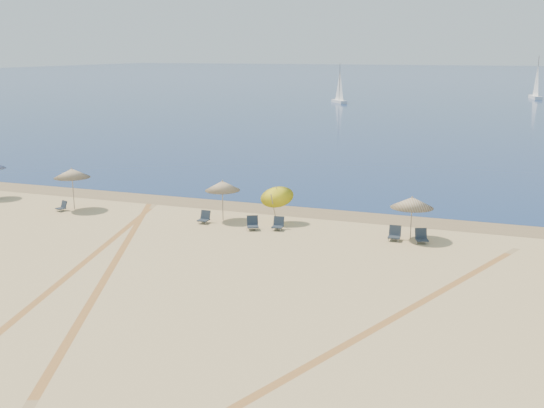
{
  "coord_description": "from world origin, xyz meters",
  "views": [
    {
      "loc": [
        11.86,
        -13.01,
        9.61
      ],
      "look_at": [
        0.0,
        20.0,
        1.3
      ],
      "focal_mm": 43.08,
      "sensor_mm": 36.0,
      "label": 1
    }
  ],
  "objects": [
    {
      "name": "chair_3",
      "position": [
        -3.91,
        19.49,
        0.31
      ],
      "size": [
        0.58,
        0.68,
        0.69
      ],
      "rotation": [
        0.0,
        0.0,
        -0.02
      ],
      "color": "#1B232D",
      "rests_on": "ground"
    },
    {
      "name": "chair_4",
      "position": [
        -0.82,
        19.14,
        0.33
      ],
      "size": [
        0.86,
        0.91,
        0.74
      ],
      "rotation": [
        0.0,
        0.0,
        0.43
      ],
      "color": "#1B232D",
      "rests_on": "ground"
    },
    {
      "name": "umbrella_3",
      "position": [
        -0.05,
        20.85,
        1.74
      ],
      "size": [
        1.89,
        1.93,
        2.43
      ],
      "color": "gray",
      "rests_on": "ground"
    },
    {
      "name": "wet_sand",
      "position": [
        0.0,
        24.0,
        0.0
      ],
      "size": [
        500.0,
        500.0,
        0.0
      ],
      "primitive_type": "plane",
      "color": "olive",
      "rests_on": "ground"
    },
    {
      "name": "sailboat_2",
      "position": [
        16.95,
        129.76,
        2.55
      ],
      "size": [
        2.52,
        5.84,
        8.45
      ],
      "rotation": [
        0.0,
        0.0,
        0.2
      ],
      "color": "white",
      "rests_on": "ocean"
    },
    {
      "name": "umbrella_1",
      "position": [
        -12.93,
        19.75,
        2.26
      ],
      "size": [
        2.2,
        2.2,
        2.6
      ],
      "color": "gray",
      "rests_on": "ground"
    },
    {
      "name": "tire_tracks",
      "position": [
        -1.07,
        9.28,
        0.0
      ],
      "size": [
        49.55,
        43.51,
        0.0
      ],
      "color": "tan",
      "rests_on": "ground"
    },
    {
      "name": "umbrella_4",
      "position": [
        7.61,
        20.2,
        1.95
      ],
      "size": [
        2.22,
        2.22,
        2.29
      ],
      "color": "gray",
      "rests_on": "ground"
    },
    {
      "name": "chair_5",
      "position": [
        0.51,
        19.56,
        0.31
      ],
      "size": [
        0.64,
        0.73,
        0.71
      ],
      "rotation": [
        0.0,
        0.0,
        0.08
      ],
      "color": "#1B232D",
      "rests_on": "ground"
    },
    {
      "name": "chair_6",
      "position": [
        6.86,
        19.7,
        0.33
      ],
      "size": [
        0.64,
        0.75,
        0.74
      ],
      "rotation": [
        0.0,
        0.0,
        0.04
      ],
      "color": "#1B232D",
      "rests_on": "ground"
    },
    {
      "name": "ground",
      "position": [
        0.0,
        0.0,
        0.0
      ],
      "size": [
        160.0,
        160.0,
        0.0
      ],
      "primitive_type": "plane",
      "color": "tan",
      "rests_on": "ground"
    },
    {
      "name": "ocean",
      "position": [
        0.0,
        225.0,
        0.01
      ],
      "size": [
        500.0,
        500.0,
        0.0
      ],
      "primitive_type": "plane",
      "color": "#0C2151",
      "rests_on": "ground"
    },
    {
      "name": "chair_7",
      "position": [
        8.23,
        19.68,
        0.32
      ],
      "size": [
        0.8,
        0.86,
        0.72
      ],
      "rotation": [
        0.0,
        0.0,
        0.34
      ],
      "color": "#1B232D",
      "rests_on": "ground"
    },
    {
      "name": "chair_2",
      "position": [
        -13.35,
        19.14,
        0.27
      ],
      "size": [
        0.69,
        0.74,
        0.61
      ],
      "rotation": [
        0.0,
        0.0,
        -0.38
      ],
      "color": "#1B232D",
      "rests_on": "ground"
    },
    {
      "name": "sailboat_0",
      "position": [
        -17.72,
        106.31,
        2.17
      ],
      "size": [
        3.84,
        4.59,
        7.16
      ],
      "rotation": [
        0.0,
        0.0,
        0.64
      ],
      "color": "white",
      "rests_on": "ocean"
    },
    {
      "name": "umbrella_2",
      "position": [
        -3.17,
        20.42,
        2.03
      ],
      "size": [
        2.02,
        2.03,
        2.37
      ],
      "color": "gray",
      "rests_on": "ground"
    }
  ]
}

